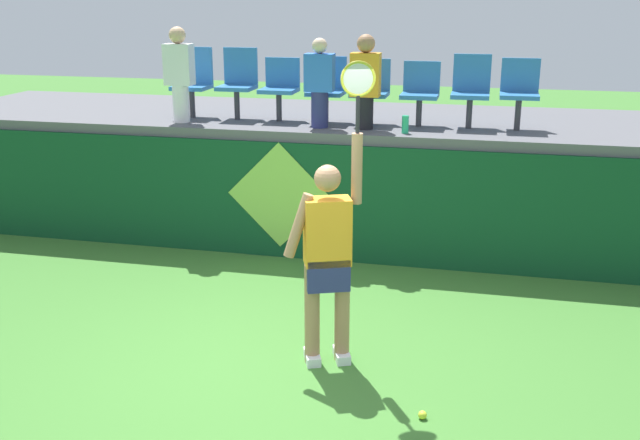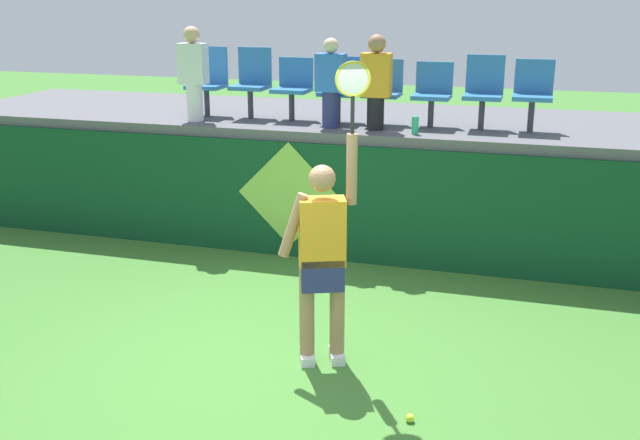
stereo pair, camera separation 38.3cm
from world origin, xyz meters
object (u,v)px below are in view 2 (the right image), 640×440
object	(u,v)px
tennis_ball	(410,418)
stadium_chair_4	(383,88)
stadium_chair_5	(433,91)
stadium_chair_1	(252,80)
spectator_0	(331,82)
stadium_chair_3	(340,87)
stadium_chair_7	(533,91)
tennis_player	(323,254)
stadium_chair_2	(293,85)
spectator_1	(376,80)
water_bottle	(415,125)
stadium_chair_6	(484,89)
spectator_2	(193,72)
stadium_chair_0	(209,79)

from	to	relation	value
tennis_ball	stadium_chair_4	xyz separation A→B (m)	(-1.09, 4.03, 1.92)
stadium_chair_5	stadium_chair_1	bearing A→B (deg)	179.76
stadium_chair_1	stadium_chair_4	world-z (taller)	stadium_chair_1
spectator_0	stadium_chair_3	bearing A→B (deg)	90.00
tennis_ball	stadium_chair_7	size ratio (longest dim) A/B	0.08
tennis_player	tennis_ball	size ratio (longest dim) A/B	38.85
stadium_chair_7	spectator_0	bearing A→B (deg)	-169.97
stadium_chair_2	stadium_chair_4	xyz separation A→B (m)	(1.14, 0.00, -0.00)
tennis_player	stadium_chair_7	distance (m)	3.77
stadium_chair_4	stadium_chair_7	size ratio (longest dim) A/B	0.95
stadium_chair_3	stadium_chair_4	size ratio (longest dim) A/B	1.02
tennis_ball	spectator_1	distance (m)	4.32
tennis_ball	spectator_0	bearing A→B (deg)	114.23
water_bottle	spectator_0	world-z (taller)	spectator_0
stadium_chair_4	stadium_chair_7	distance (m)	1.75
stadium_chair_5	spectator_0	bearing A→B (deg)	-160.58
stadium_chair_6	spectator_2	xyz separation A→B (m)	(-3.49, -0.43, 0.14)
stadium_chair_6	stadium_chair_2	bearing A→B (deg)	-179.79
tennis_player	stadium_chair_5	bearing A→B (deg)	82.97
stadium_chair_3	stadium_chair_5	distance (m)	1.14
stadium_chair_3	stadium_chair_6	world-z (taller)	stadium_chair_6
stadium_chair_3	stadium_chair_4	xyz separation A→B (m)	(0.54, -0.00, -0.00)
stadium_chair_6	spectator_0	xyz separation A→B (m)	(-1.73, -0.41, 0.07)
stadium_chair_3	stadium_chair_6	distance (m)	1.74
stadium_chair_4	spectator_1	xyz separation A→B (m)	(0.00, -0.40, 0.14)
stadium_chair_7	spectator_2	world-z (taller)	spectator_2
tennis_ball	stadium_chair_5	size ratio (longest dim) A/B	0.09
stadium_chair_1	spectator_1	distance (m)	1.74
stadium_chair_3	stadium_chair_5	bearing A→B (deg)	-0.22
stadium_chair_4	spectator_2	size ratio (longest dim) A/B	0.67
stadium_chair_6	spectator_1	distance (m)	1.26
stadium_chair_3	spectator_0	world-z (taller)	spectator_0
tennis_ball	stadium_chair_0	size ratio (longest dim) A/B	0.08
tennis_player	tennis_ball	bearing A→B (deg)	-39.87
stadium_chair_0	spectator_2	xyz separation A→B (m)	(-0.00, -0.43, 0.13)
stadium_chair_0	tennis_ball	bearing A→B (deg)	-50.06
stadium_chair_6	stadium_chair_7	world-z (taller)	stadium_chair_6
stadium_chair_0	spectator_0	size ratio (longest dim) A/B	0.84
stadium_chair_2	spectator_1	distance (m)	1.21
spectator_0	spectator_1	size ratio (longest dim) A/B	0.96
stadium_chair_1	stadium_chair_7	distance (m)	3.44
tennis_player	stadium_chair_7	size ratio (longest dim) A/B	3.15
tennis_ball	spectator_1	world-z (taller)	spectator_1
stadium_chair_6	stadium_chair_1	bearing A→B (deg)	179.97
stadium_chair_2	stadium_chair_3	distance (m)	0.60
stadium_chair_0	stadium_chair_7	distance (m)	4.04
stadium_chair_1	stadium_chair_6	world-z (taller)	stadium_chair_1
spectator_1	spectator_2	bearing A→B (deg)	-179.27
spectator_2	water_bottle	bearing A→B (deg)	-2.84
spectator_1	spectator_2	xyz separation A→B (m)	(-2.29, -0.03, 0.03)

